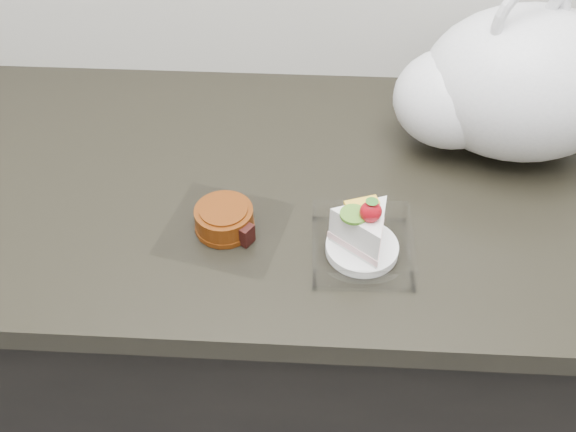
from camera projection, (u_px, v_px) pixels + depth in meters
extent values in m
cube|color=black|center=(301.00, 345.00, 1.37)|extent=(2.00, 0.60, 0.86)
cube|color=black|center=(305.00, 188.00, 1.05)|extent=(2.04, 0.64, 0.04)
cube|color=white|center=(361.00, 252.00, 0.92)|extent=(0.14, 0.14, 0.00)
cylinder|color=white|center=(362.00, 248.00, 0.91)|extent=(0.10, 0.10, 0.01)
ellipsoid|color=red|center=(371.00, 212.00, 0.85)|extent=(0.03, 0.03, 0.03)
cone|color=#2D7223|center=(372.00, 203.00, 0.84)|extent=(0.02, 0.02, 0.01)
cylinder|color=#55992C|center=(354.00, 214.00, 0.86)|extent=(0.04, 0.04, 0.00)
cube|color=yellow|center=(362.00, 203.00, 0.88)|extent=(0.05, 0.03, 0.00)
cube|color=white|center=(225.00, 228.00, 0.96)|extent=(0.21, 0.20, 0.00)
cylinder|color=maroon|center=(224.00, 219.00, 0.94)|extent=(0.09, 0.09, 0.04)
cylinder|color=maroon|center=(225.00, 226.00, 0.95)|extent=(0.10, 0.10, 0.01)
cylinder|color=maroon|center=(223.00, 209.00, 0.93)|extent=(0.08, 0.08, 0.00)
cube|color=black|center=(244.00, 233.00, 0.93)|extent=(0.03, 0.03, 0.03)
ellipsoid|color=white|center=(524.00, 84.00, 1.01)|extent=(0.38, 0.33, 0.25)
ellipsoid|color=white|center=(453.00, 98.00, 1.03)|extent=(0.23, 0.22, 0.16)
torus|color=white|center=(531.00, 19.00, 0.93)|extent=(0.13, 0.07, 0.13)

